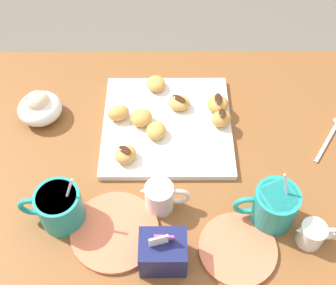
# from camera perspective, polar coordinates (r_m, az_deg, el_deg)

# --- Properties ---
(ground_plane) EXTENTS (8.00, 8.00, 0.00)m
(ground_plane) POSITION_cam_1_polar(r_m,az_deg,el_deg) (1.63, -0.07, -16.79)
(ground_plane) COLOR #665B51
(dining_table) EXTENTS (0.99, 0.74, 0.72)m
(dining_table) POSITION_cam_1_polar(r_m,az_deg,el_deg) (1.11, -0.10, -6.12)
(dining_table) COLOR brown
(dining_table) RESTS_ON ground_plane
(pastry_plate_square) EXTENTS (0.31, 0.31, 0.02)m
(pastry_plate_square) POSITION_cam_1_polar(r_m,az_deg,el_deg) (1.04, 0.15, 2.36)
(pastry_plate_square) COLOR silver
(pastry_plate_square) RESTS_ON dining_table
(coffee_mug_teal_left) EXTENTS (0.13, 0.09, 0.14)m
(coffee_mug_teal_left) POSITION_cam_1_polar(r_m,az_deg,el_deg) (0.89, 13.97, -8.25)
(coffee_mug_teal_left) COLOR teal
(coffee_mug_teal_left) RESTS_ON dining_table
(coffee_mug_teal_right) EXTENTS (0.13, 0.09, 0.14)m
(coffee_mug_teal_right) POSITION_cam_1_polar(r_m,az_deg,el_deg) (0.89, -14.42, -8.37)
(coffee_mug_teal_right) COLOR teal
(coffee_mug_teal_right) RESTS_ON dining_table
(cream_pitcher_white) EXTENTS (0.10, 0.06, 0.07)m
(cream_pitcher_white) POSITION_cam_1_polar(r_m,az_deg,el_deg) (0.89, -1.03, -7.26)
(cream_pitcher_white) COLOR silver
(cream_pitcher_white) RESTS_ON dining_table
(sugar_caddy) EXTENTS (0.09, 0.07, 0.11)m
(sugar_caddy) POSITION_cam_1_polar(r_m,az_deg,el_deg) (0.83, -0.66, -14.53)
(sugar_caddy) COLOR #191E51
(sugar_caddy) RESTS_ON dining_table
(ice_cream_bowl) EXTENTS (0.11, 0.11, 0.08)m
(ice_cream_bowl) POSITION_cam_1_polar(r_m,az_deg,el_deg) (1.09, -16.87, 4.57)
(ice_cream_bowl) COLOR silver
(ice_cream_bowl) RESTS_ON dining_table
(chocolate_sauce_pitcher) EXTENTS (0.09, 0.05, 0.06)m
(chocolate_sauce_pitcher) POSITION_cam_1_polar(r_m,az_deg,el_deg) (0.90, 18.86, -11.51)
(chocolate_sauce_pitcher) COLOR silver
(chocolate_sauce_pitcher) RESTS_ON dining_table
(saucer_coral_left) EXTENTS (0.16, 0.16, 0.01)m
(saucer_coral_left) POSITION_cam_1_polar(r_m,az_deg,el_deg) (0.88, 9.35, -13.90)
(saucer_coral_left) COLOR #E5704C
(saucer_coral_left) RESTS_ON dining_table
(saucer_coral_right) EXTENTS (0.18, 0.18, 0.01)m
(saucer_coral_right) POSITION_cam_1_polar(r_m,az_deg,el_deg) (0.90, -7.15, -11.72)
(saucer_coral_right) COLOR #E5704C
(saucer_coral_right) RESTS_ON dining_table
(loose_spoon_near_saucer) EXTENTS (0.10, 0.14, 0.01)m
(loose_spoon_near_saucer) POSITION_cam_1_polar(r_m,az_deg,el_deg) (1.10, 21.14, 1.17)
(loose_spoon_near_saucer) COLOR silver
(loose_spoon_near_saucer) RESTS_ON dining_table
(beignet_0) EXTENTS (0.05, 0.06, 0.03)m
(beignet_0) POSITION_cam_1_polar(r_m,az_deg,el_deg) (1.00, -1.60, 1.60)
(beignet_0) COLOR #D19347
(beignet_0) RESTS_ON pastry_plate_square
(beignet_1) EXTENTS (0.06, 0.05, 0.04)m
(beignet_1) POSITION_cam_1_polar(r_m,az_deg,el_deg) (1.02, 7.20, 3.17)
(beignet_1) COLOR #D19347
(beignet_1) RESTS_ON pastry_plate_square
(chocolate_drizzle_1) EXTENTS (0.02, 0.03, 0.00)m
(chocolate_drizzle_1) POSITION_cam_1_polar(r_m,az_deg,el_deg) (1.01, 7.32, 3.94)
(chocolate_drizzle_1) COLOR #381E11
(chocolate_drizzle_1) RESTS_ON beignet_1
(beignet_2) EXTENTS (0.07, 0.07, 0.03)m
(beignet_2) POSITION_cam_1_polar(r_m,az_deg,el_deg) (0.96, -5.72, -1.61)
(beignet_2) COLOR #D19347
(beignet_2) RESTS_ON pastry_plate_square
(chocolate_drizzle_2) EXTENTS (0.04, 0.03, 0.00)m
(chocolate_drizzle_2) POSITION_cam_1_polar(r_m,az_deg,el_deg) (0.95, -5.81, -0.99)
(chocolate_drizzle_2) COLOR #381E11
(chocolate_drizzle_2) RESTS_ON beignet_2
(beignet_3) EXTENTS (0.06, 0.05, 0.04)m
(beignet_3) POSITION_cam_1_polar(r_m,az_deg,el_deg) (1.04, -6.64, 3.96)
(beignet_3) COLOR #D19347
(beignet_3) RESTS_ON pastry_plate_square
(beignet_4) EXTENTS (0.07, 0.07, 0.04)m
(beignet_4) POSITION_cam_1_polar(r_m,az_deg,el_deg) (1.06, 6.70, 5.13)
(beignet_4) COLOR #D19347
(beignet_4) RESTS_ON pastry_plate_square
(chocolate_drizzle_4) EXTENTS (0.02, 0.04, 0.00)m
(chocolate_drizzle_4) POSITION_cam_1_polar(r_m,az_deg,el_deg) (1.04, 6.81, 5.87)
(chocolate_drizzle_4) COLOR #381E11
(chocolate_drizzle_4) RESTS_ON beignet_4
(beignet_5) EXTENTS (0.06, 0.06, 0.03)m
(beignet_5) POSITION_cam_1_polar(r_m,az_deg,el_deg) (1.10, -1.62, 7.91)
(beignet_5) COLOR #D19347
(beignet_5) RESTS_ON pastry_plate_square
(beignet_6) EXTENTS (0.07, 0.07, 0.04)m
(beignet_6) POSITION_cam_1_polar(r_m,az_deg,el_deg) (1.02, -3.58, 3.35)
(beignet_6) COLOR #D19347
(beignet_6) RESTS_ON pastry_plate_square
(beignet_7) EXTENTS (0.07, 0.06, 0.03)m
(beignet_7) POSITION_cam_1_polar(r_m,az_deg,el_deg) (1.06, 1.51, 5.35)
(beignet_7) COLOR #D19347
(beignet_7) RESTS_ON pastry_plate_square
(chocolate_drizzle_7) EXTENTS (0.04, 0.04, 0.00)m
(chocolate_drizzle_7) POSITION_cam_1_polar(r_m,az_deg,el_deg) (1.05, 1.53, 5.94)
(chocolate_drizzle_7) COLOR #381E11
(chocolate_drizzle_7) RESTS_ON beignet_7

